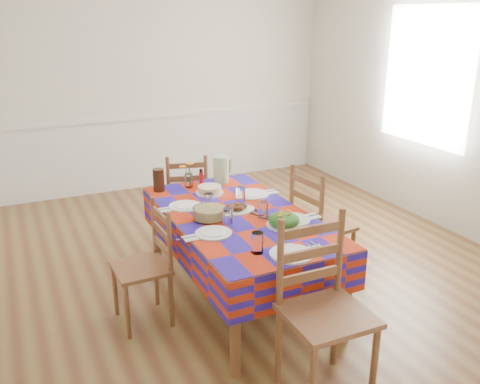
{
  "coord_description": "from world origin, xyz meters",
  "views": [
    {
      "loc": [
        -1.75,
        -3.67,
        2.09
      ],
      "look_at": [
        -0.17,
        -0.31,
        0.79
      ],
      "focal_mm": 38.0,
      "sensor_mm": 36.0,
      "label": 1
    }
  ],
  "objects_px": {
    "green_pitcher": "(221,169)",
    "chair_left": "(146,266)",
    "meat_platter": "(237,208)",
    "dining_table": "(238,224)",
    "chair_far": "(187,199)",
    "chair_right": "(318,226)",
    "tea_pitcher": "(159,180)",
    "chair_near": "(323,311)"
  },
  "relations": [
    {
      "from": "green_pitcher",
      "to": "chair_left",
      "type": "height_order",
      "value": "green_pitcher"
    },
    {
      "from": "meat_platter",
      "to": "dining_table",
      "type": "bearing_deg",
      "value": -102.35
    },
    {
      "from": "chair_far",
      "to": "chair_right",
      "type": "xyz_separation_m",
      "value": [
        0.72,
        -1.13,
        0.03
      ]
    },
    {
      "from": "meat_platter",
      "to": "tea_pitcher",
      "type": "distance_m",
      "value": 0.81
    },
    {
      "from": "dining_table",
      "to": "meat_platter",
      "type": "relative_size",
      "value": 6.36
    },
    {
      "from": "dining_table",
      "to": "meat_platter",
      "type": "xyz_separation_m",
      "value": [
        0.01,
        0.06,
        0.1
      ]
    },
    {
      "from": "chair_right",
      "to": "chair_far",
      "type": "bearing_deg",
      "value": 26.12
    },
    {
      "from": "chair_far",
      "to": "chair_left",
      "type": "xyz_separation_m",
      "value": [
        -0.7,
        -1.13,
        -0.02
      ]
    },
    {
      "from": "dining_table",
      "to": "chair_near",
      "type": "xyz_separation_m",
      "value": [
        0.0,
        -1.12,
        -0.11
      ]
    },
    {
      "from": "meat_platter",
      "to": "chair_near",
      "type": "height_order",
      "value": "chair_near"
    },
    {
      "from": "tea_pitcher",
      "to": "chair_left",
      "type": "bearing_deg",
      "value": -113.88
    },
    {
      "from": "tea_pitcher",
      "to": "chair_far",
      "type": "xyz_separation_m",
      "value": [
        0.37,
        0.36,
        -0.35
      ]
    },
    {
      "from": "tea_pitcher",
      "to": "chair_far",
      "type": "relative_size",
      "value": 0.21
    },
    {
      "from": "green_pitcher",
      "to": "chair_near",
      "type": "bearing_deg",
      "value": -95.73
    },
    {
      "from": "dining_table",
      "to": "chair_near",
      "type": "relative_size",
      "value": 1.71
    },
    {
      "from": "chair_far",
      "to": "chair_right",
      "type": "bearing_deg",
      "value": 137.44
    },
    {
      "from": "dining_table",
      "to": "chair_right",
      "type": "bearing_deg",
      "value": -0.4
    },
    {
      "from": "tea_pitcher",
      "to": "chair_right",
      "type": "relative_size",
      "value": 0.2
    },
    {
      "from": "dining_table",
      "to": "meat_platter",
      "type": "height_order",
      "value": "meat_platter"
    },
    {
      "from": "chair_far",
      "to": "chair_left",
      "type": "distance_m",
      "value": 1.33
    },
    {
      "from": "meat_platter",
      "to": "chair_right",
      "type": "bearing_deg",
      "value": -5.71
    },
    {
      "from": "dining_table",
      "to": "tea_pitcher",
      "type": "relative_size",
      "value": 9.45
    },
    {
      "from": "chair_left",
      "to": "tea_pitcher",
      "type": "bearing_deg",
      "value": 154.11
    },
    {
      "from": "dining_table",
      "to": "chair_right",
      "type": "relative_size",
      "value": 1.85
    },
    {
      "from": "meat_platter",
      "to": "chair_far",
      "type": "bearing_deg",
      "value": 91.34
    },
    {
      "from": "chair_near",
      "to": "chair_left",
      "type": "bearing_deg",
      "value": 123.27
    },
    {
      "from": "green_pitcher",
      "to": "chair_left",
      "type": "bearing_deg",
      "value": -139.91
    },
    {
      "from": "dining_table",
      "to": "green_pitcher",
      "type": "height_order",
      "value": "green_pitcher"
    },
    {
      "from": "tea_pitcher",
      "to": "chair_near",
      "type": "height_order",
      "value": "chair_near"
    },
    {
      "from": "green_pitcher",
      "to": "tea_pitcher",
      "type": "distance_m",
      "value": 0.57
    },
    {
      "from": "green_pitcher",
      "to": "tea_pitcher",
      "type": "bearing_deg",
      "value": 179.82
    },
    {
      "from": "chair_far",
      "to": "chair_right",
      "type": "distance_m",
      "value": 1.34
    },
    {
      "from": "meat_platter",
      "to": "chair_near",
      "type": "distance_m",
      "value": 1.2
    },
    {
      "from": "meat_platter",
      "to": "chair_right",
      "type": "xyz_separation_m",
      "value": [
        0.7,
        -0.07,
        -0.24
      ]
    },
    {
      "from": "green_pitcher",
      "to": "chair_right",
      "type": "relative_size",
      "value": 0.24
    },
    {
      "from": "chair_right",
      "to": "chair_left",
      "type": "bearing_deg",
      "value": 83.41
    },
    {
      "from": "green_pitcher",
      "to": "tea_pitcher",
      "type": "xyz_separation_m",
      "value": [
        -0.57,
        0.0,
        -0.02
      ]
    },
    {
      "from": "green_pitcher",
      "to": "tea_pitcher",
      "type": "relative_size",
      "value": 1.23
    },
    {
      "from": "tea_pitcher",
      "to": "chair_left",
      "type": "height_order",
      "value": "tea_pitcher"
    },
    {
      "from": "chair_near",
      "to": "chair_far",
      "type": "distance_m",
      "value": 2.25
    },
    {
      "from": "chair_far",
      "to": "chair_right",
      "type": "relative_size",
      "value": 0.93
    },
    {
      "from": "green_pitcher",
      "to": "chair_left",
      "type": "relative_size",
      "value": 0.27
    }
  ]
}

